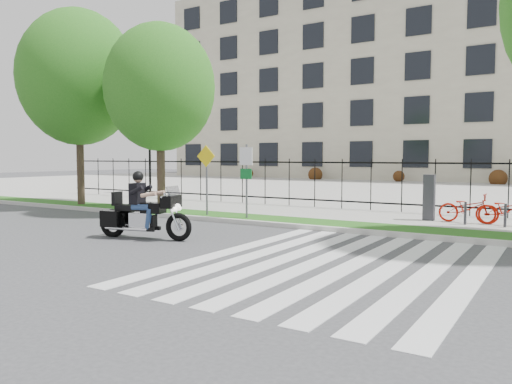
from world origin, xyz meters
The scene contains 14 objects.
ground centered at (0.00, 0.00, 0.00)m, with size 120.00×120.00×0.00m, color #3C3C3F.
curb centered at (0.00, 4.10, 0.07)m, with size 60.00×0.20×0.15m, color #BBB8B0.
grass_verge centered at (0.00, 4.95, 0.07)m, with size 60.00×1.50×0.15m, color #1F5114.
sidewalk centered at (0.00, 7.45, 0.07)m, with size 60.00×3.50×0.15m, color gray.
plaza centered at (0.00, 25.00, 0.05)m, with size 80.00×34.00×0.10m, color gray.
crosswalk_stripes centered at (4.83, 0.00, 0.01)m, with size 5.70×8.00×0.01m, color silver, non-canonical shape.
iron_fence centered at (0.00, 9.20, 1.15)m, with size 30.00×0.06×2.00m, color black, non-canonical shape.
office_building centered at (0.00, 44.92, 9.97)m, with size 60.00×21.90×20.15m.
lamp_post_left centered at (-12.00, 12.00, 3.21)m, with size 1.06×0.70×4.25m.
street_tree_0 centered at (-9.33, 4.95, 5.66)m, with size 5.11×5.11×8.46m.
street_tree_1 centered at (-4.58, 4.95, 4.89)m, with size 4.27×4.27×7.20m.
sign_pole_regulatory centered at (-0.37, 4.58, 1.74)m, with size 0.50×0.09×2.50m.
sign_pole_warning centered at (-2.07, 4.58, 1.74)m, with size 0.78×0.09×2.49m.
motorcycle_rider centered at (-0.83, 0.21, 0.74)m, with size 2.84×1.14×2.21m.
Camera 1 is at (8.88, -9.55, 2.21)m, focal length 35.00 mm.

